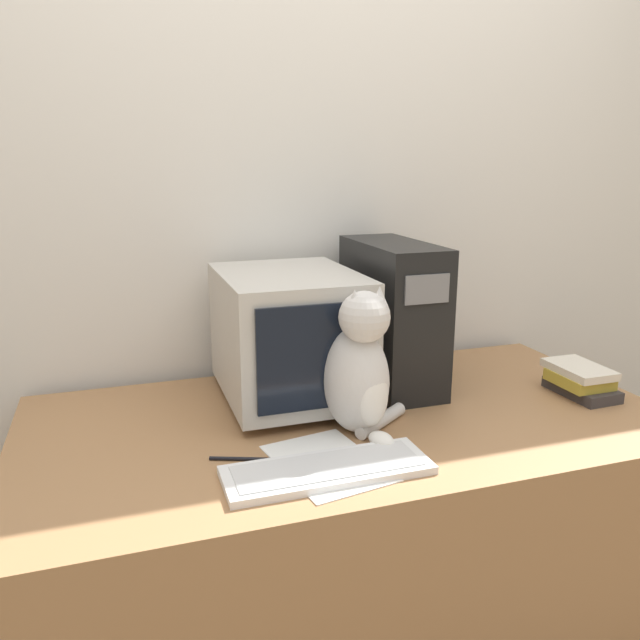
# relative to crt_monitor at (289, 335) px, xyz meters

# --- Properties ---
(wall_back) EXTENTS (7.00, 0.05, 2.50)m
(wall_back) POSITION_rel_crt_monitor_xyz_m (0.12, 0.33, 0.34)
(wall_back) COLOR silver
(wall_back) RESTS_ON ground_plane
(desk) EXTENTS (1.70, 0.87, 0.72)m
(desk) POSITION_rel_crt_monitor_xyz_m (0.12, -0.17, -0.55)
(desk) COLOR #9E7047
(desk) RESTS_ON ground_plane
(crt_monitor) EXTENTS (0.37, 0.48, 0.37)m
(crt_monitor) POSITION_rel_crt_monitor_xyz_m (0.00, 0.00, 0.00)
(crt_monitor) COLOR #BCB7AD
(crt_monitor) RESTS_ON desk
(computer_tower) EXTENTS (0.18, 0.42, 0.43)m
(computer_tower) POSITION_rel_crt_monitor_xyz_m (0.33, 0.03, 0.03)
(computer_tower) COLOR black
(computer_tower) RESTS_ON desk
(keyboard) EXTENTS (0.46, 0.16, 0.02)m
(keyboard) POSITION_rel_crt_monitor_xyz_m (-0.04, -0.45, -0.18)
(keyboard) COLOR silver
(keyboard) RESTS_ON desk
(cat) EXTENTS (0.26, 0.27, 0.37)m
(cat) POSITION_rel_crt_monitor_xyz_m (0.10, -0.27, -0.03)
(cat) COLOR silver
(cat) RESTS_ON desk
(book_stack) EXTENTS (0.14, 0.21, 0.09)m
(book_stack) POSITION_rel_crt_monitor_xyz_m (0.81, -0.24, -0.15)
(book_stack) COLOR #383333
(book_stack) RESTS_ON desk
(pen) EXTENTS (0.15, 0.07, 0.01)m
(pen) POSITION_rel_crt_monitor_xyz_m (-0.20, -0.33, -0.19)
(pen) COLOR black
(pen) RESTS_ON desk
(paper_sheet) EXTENTS (0.26, 0.33, 0.00)m
(paper_sheet) POSITION_rel_crt_monitor_xyz_m (-0.03, -0.40, -0.19)
(paper_sheet) COLOR white
(paper_sheet) RESTS_ON desk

